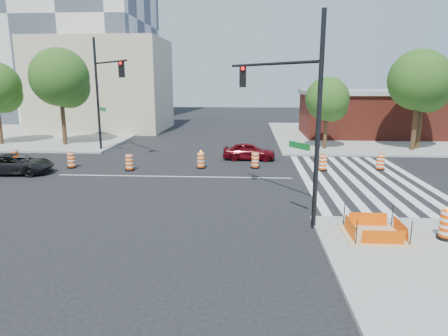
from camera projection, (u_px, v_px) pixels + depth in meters
The scene contains 24 objects.
ground at pixel (174, 176), 23.74m from camera, with size 120.00×120.00×0.00m, color black.
sidewalk_ne at pixel (383, 136), 40.18m from camera, with size 22.00×22.00×0.15m, color gray.
sidewalk_nw at pixel (37, 133), 42.33m from camera, with size 22.00×22.00×0.15m, color gray.
crosswalk_east at pixel (361, 179), 23.08m from camera, with size 6.75×13.50×0.01m.
lane_centerline at pixel (174, 176), 23.74m from camera, with size 14.00×0.12×0.01m, color silver.
excavation_pit at pixel (375, 234), 14.38m from camera, with size 2.20×2.20×0.90m.
brick_storefront at pixel (385, 114), 39.69m from camera, with size 16.50×8.50×4.60m.
beige_midrise at pixel (103, 85), 44.79m from camera, with size 14.00×10.00×10.00m, color #B6AB8B.
red_coupe at pixel (249, 151), 28.52m from camera, with size 1.50×3.73×1.27m, color #54070E.
dark_suv at pixel (16, 164), 24.30m from camera, with size 2.03×4.39×1.22m, color black.
signal_pole_se at pixel (290, 100), 15.80m from camera, with size 3.49×5.02×7.91m.
signal_pole_nw at pixel (104, 84), 29.76m from camera, with size 4.16×5.23×8.64m.
pit_drum at pixel (447, 226), 13.98m from camera, with size 0.60×0.60×1.18m.
tree_north_b at pixel (61, 81), 33.39m from camera, with size 4.84×4.84×8.24m.
tree_north_c at pixel (327, 101), 31.73m from camera, with size 3.45×3.45×5.86m.
tree_north_d at pixel (419, 84), 30.82m from camera, with size 4.67×4.67×7.94m.
tree_north_e at pixel (424, 86), 31.53m from camera, with size 4.53×4.53×7.70m.
median_drum_0 at pixel (15, 158), 26.81m from camera, with size 0.60×0.60×1.02m.
median_drum_1 at pixel (71, 161), 25.95m from camera, with size 0.60×0.60×1.02m.
median_drum_2 at pixel (129, 163), 25.20m from camera, with size 0.60×0.60×1.02m.
median_drum_3 at pixel (201, 161), 25.82m from camera, with size 0.60×0.60×1.18m.
median_drum_4 at pixel (255, 161), 25.87m from camera, with size 0.60×0.60×1.02m.
median_drum_5 at pixel (323, 163), 25.16m from camera, with size 0.60×0.60×1.02m.
median_drum_6 at pixel (380, 163), 25.36m from camera, with size 0.60×0.60×1.02m.
Camera 1 is at (4.40, -22.83, 5.67)m, focal length 32.00 mm.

